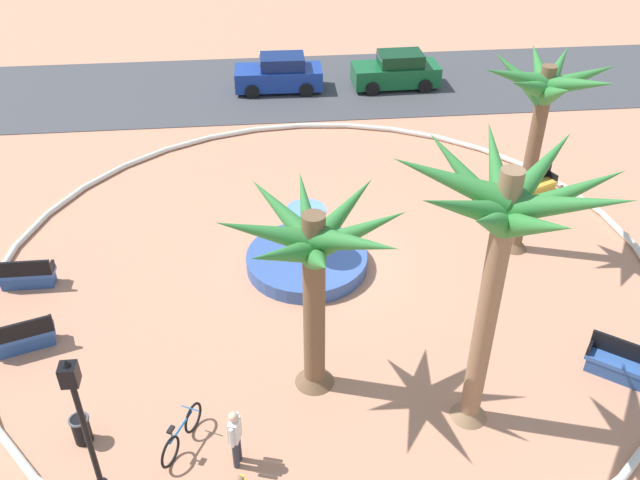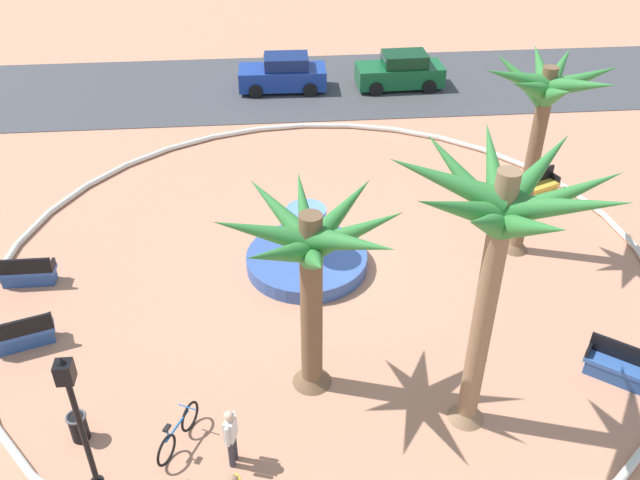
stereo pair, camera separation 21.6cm
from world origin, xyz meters
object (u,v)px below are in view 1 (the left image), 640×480
at_px(palm_tree_near_fountain, 502,226).
at_px(parked_car_second, 396,71).
at_px(bench_north, 535,187).
at_px(bench_southeast, 27,276).
at_px(fountain, 307,259).
at_px(lamppost, 83,420).
at_px(bench_west, 619,366).
at_px(bench_east, 23,338).
at_px(palm_tree_by_curb, 542,103).
at_px(palm_tree_mid_plaza, 314,257).
at_px(person_cyclist_helmet, 235,436).
at_px(parked_car_leftmost, 279,74).
at_px(trash_bin, 81,429).
at_px(bicycle_by_lamppost, 182,434).

height_order(palm_tree_near_fountain, parked_car_second, palm_tree_near_fountain).
height_order(bench_north, bench_southeast, same).
xyz_separation_m(fountain, lamppost, (-4.90, -7.39, 1.95)).
distance_m(bench_west, lamppost, 12.52).
bearing_deg(bench_east, palm_tree_by_curb, 12.41).
xyz_separation_m(palm_tree_near_fountain, palm_tree_by_curb, (3.31, 6.47, -0.45)).
relative_size(bench_west, lamppost, 0.41).
bearing_deg(palm_tree_mid_plaza, parked_car_second, 73.20).
relative_size(bench_west, person_cyclist_helmet, 0.99).
bearing_deg(fountain, parked_car_leftmost, 90.48).
distance_m(fountain, bench_southeast, 8.16).
bearing_deg(bench_east, palm_tree_near_fountain, -17.20).
height_order(bench_north, person_cyclist_helmet, person_cyclist_helmet).
distance_m(trash_bin, parked_car_second, 22.47).
xyz_separation_m(palm_tree_mid_plaza, bicycle_by_lamppost, (-3.11, -1.63, -3.44)).
relative_size(palm_tree_by_curb, bench_east, 3.71).
bearing_deg(palm_tree_near_fountain, parked_car_second, 83.97).
relative_size(fountain, person_cyclist_helmet, 2.29).
relative_size(palm_tree_near_fountain, bicycle_by_lamppost, 4.34).
relative_size(bench_north, bicycle_by_lamppost, 1.06).
xyz_separation_m(bench_west, parked_car_leftmost, (-7.41, 19.08, 0.43)).
height_order(parked_car_leftmost, parked_car_second, same).
bearing_deg(bench_east, trash_bin, -57.17).
relative_size(fountain, bench_east, 2.18).
relative_size(bench_southeast, bicycle_by_lamppost, 1.02).
bearing_deg(trash_bin, parked_car_leftmost, 74.69).
bearing_deg(bench_east, bicycle_by_lamppost, -39.59).
height_order(lamppost, bicycle_by_lamppost, lamppost).
height_order(palm_tree_mid_plaza, bench_north, palm_tree_mid_plaza).
distance_m(palm_tree_near_fountain, bench_west, 6.47).
relative_size(bench_southeast, trash_bin, 2.19).
height_order(fountain, parked_car_second, fountain).
relative_size(bicycle_by_lamppost, parked_car_second, 0.39).
bearing_deg(bench_west, palm_tree_mid_plaza, 175.76).
bearing_deg(palm_tree_mid_plaza, fountain, 87.66).
xyz_separation_m(palm_tree_by_curb, palm_tree_mid_plaza, (-6.76, -5.03, -1.06)).
bearing_deg(person_cyclist_helmet, bench_southeast, 131.66).
relative_size(parked_car_leftmost, parked_car_second, 1.00).
bearing_deg(parked_car_leftmost, lamppost, -102.71).
height_order(palm_tree_near_fountain, bench_north, palm_tree_near_fountain).
height_order(palm_tree_by_curb, bench_southeast, palm_tree_by_curb).
height_order(fountain, bench_west, fountain).
bearing_deg(palm_tree_mid_plaza, trash_bin, -166.61).
relative_size(palm_tree_near_fountain, palm_tree_mid_plaza, 1.32).
height_order(palm_tree_mid_plaza, parked_car_leftmost, palm_tree_mid_plaza).
height_order(bench_north, parked_car_second, parked_car_second).
bearing_deg(fountain, person_cyclist_helmet, -106.77).
bearing_deg(bench_southeast, bench_north, 11.89).
xyz_separation_m(palm_tree_mid_plaza, bench_southeast, (-7.97, 4.60, -3.47)).
bearing_deg(bench_north, palm_tree_by_curb, -120.07).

